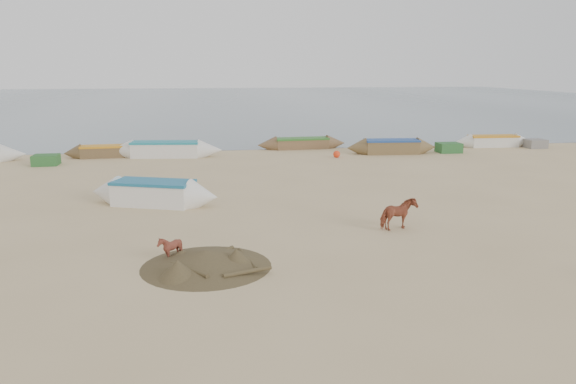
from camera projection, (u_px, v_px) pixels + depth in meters
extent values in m
plane|color=tan|center=(308.00, 252.00, 17.24)|extent=(140.00, 140.00, 0.00)
plane|color=slate|center=(218.00, 100.00, 96.32)|extent=(160.00, 160.00, 0.00)
imported|color=#984B31|center=(398.00, 214.00, 19.45)|extent=(1.44, 1.01, 1.11)
imported|color=brown|center=(170.00, 248.00, 16.28)|extent=(0.76, 0.68, 0.81)
cone|color=brown|center=(206.00, 258.00, 15.89)|extent=(3.91, 3.91, 0.48)
cube|color=#2B602C|center=(46.00, 160.00, 32.46)|extent=(1.40, 1.20, 0.60)
sphere|color=red|center=(337.00, 154.00, 35.18)|extent=(0.44, 0.44, 0.44)
cube|color=slate|center=(182.00, 146.00, 38.18)|extent=(1.20, 1.10, 0.56)
cube|color=#2B612E|center=(449.00, 148.00, 37.32)|extent=(1.50, 1.20, 0.64)
cube|color=slate|center=(535.00, 144.00, 39.47)|extent=(1.30, 1.20, 0.60)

